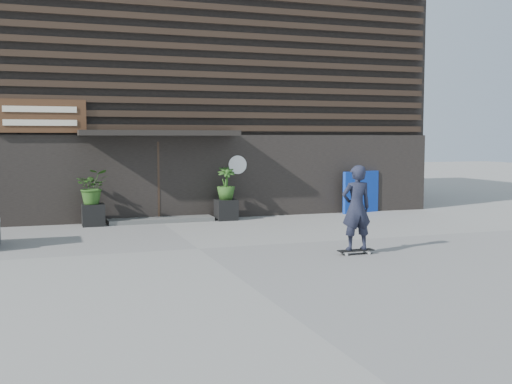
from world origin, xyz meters
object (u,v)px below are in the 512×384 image
object	(u,v)px
blue_tarp	(361,192)
planter_pot_left	(93,215)
planter_pot_right	(226,210)
skateboarder	(356,208)

from	to	relation	value
blue_tarp	planter_pot_left	bearing A→B (deg)	167.26
planter_pot_right	blue_tarp	world-z (taller)	blue_tarp
skateboarder	blue_tarp	bearing A→B (deg)	60.85
planter_pot_right	skateboarder	distance (m)	6.22
blue_tarp	planter_pot_right	bearing A→B (deg)	168.94
planter_pot_right	blue_tarp	bearing A→B (deg)	3.73
planter_pot_left	skateboarder	size ratio (longest dim) A/B	0.32
planter_pot_left	planter_pot_right	bearing A→B (deg)	0.00
planter_pot_right	blue_tarp	distance (m)	4.63
blue_tarp	skateboarder	world-z (taller)	skateboarder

